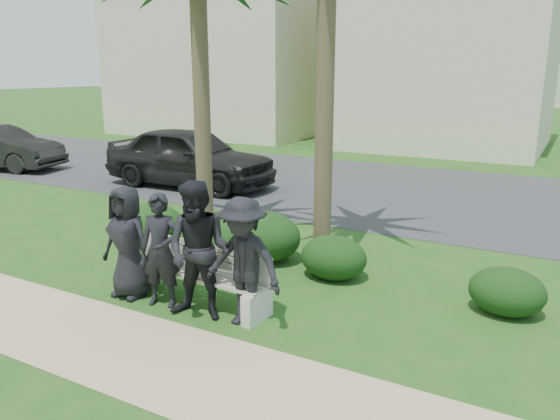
# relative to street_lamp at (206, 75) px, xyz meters

# --- Properties ---
(ground) EXTENTS (160.00, 160.00, 0.00)m
(ground) POSITION_rel_street_lamp_xyz_m (9.00, -12.00, -2.94)
(ground) COLOR #1A5117
(ground) RESTS_ON ground
(footpath) EXTENTS (30.00, 1.60, 0.01)m
(footpath) POSITION_rel_street_lamp_xyz_m (9.00, -13.80, -2.94)
(footpath) COLOR tan
(footpath) RESTS_ON ground
(asphalt_street) EXTENTS (160.00, 8.00, 0.01)m
(asphalt_street) POSITION_rel_street_lamp_xyz_m (9.00, -4.00, -2.94)
(asphalt_street) COLOR #2D2D30
(asphalt_street) RESTS_ON ground
(stucco_bldg_left) EXTENTS (10.40, 8.40, 7.30)m
(stucco_bldg_left) POSITION_rel_street_lamp_xyz_m (-3.00, 6.00, 0.72)
(stucco_bldg_left) COLOR beige
(stucco_bldg_left) RESTS_ON ground
(stucco_bldg_right) EXTENTS (8.40, 8.40, 7.30)m
(stucco_bldg_right) POSITION_rel_street_lamp_xyz_m (8.00, 6.00, 0.72)
(stucco_bldg_right) COLOR beige
(stucco_bldg_right) RESTS_ON ground
(street_lamp) EXTENTS (0.36, 0.36, 4.29)m
(street_lamp) POSITION_rel_street_lamp_xyz_m (0.00, 0.00, 0.00)
(street_lamp) COLOR black
(street_lamp) RESTS_ON ground
(park_bench) EXTENTS (2.28, 0.66, 0.79)m
(park_bench) POSITION_rel_street_lamp_xyz_m (8.86, -12.33, -2.59)
(park_bench) COLOR #AEA292
(park_bench) RESTS_ON ground
(man_a) EXTENTS (0.80, 0.52, 1.61)m
(man_a) POSITION_rel_street_lamp_xyz_m (7.89, -12.62, -2.14)
(man_a) COLOR black
(man_a) RESTS_ON ground
(man_b) EXTENTS (0.66, 0.53, 1.58)m
(man_b) POSITION_rel_street_lamp_xyz_m (8.51, -12.63, -2.15)
(man_b) COLOR black
(man_b) RESTS_ON ground
(man_c) EXTENTS (0.99, 0.83, 1.83)m
(man_c) POSITION_rel_street_lamp_xyz_m (9.21, -12.70, -2.03)
(man_c) COLOR black
(man_c) RESTS_ON ground
(man_d) EXTENTS (1.09, 0.65, 1.67)m
(man_d) POSITION_rel_street_lamp_xyz_m (9.81, -12.59, -2.11)
(man_d) COLOR black
(man_d) RESTS_ON ground
(hedge_b) EXTENTS (1.23, 1.02, 0.80)m
(hedge_b) POSITION_rel_street_lamp_xyz_m (6.57, -10.65, -2.54)
(hedge_b) COLOR #11340E
(hedge_b) RESTS_ON ground
(hedge_c) EXTENTS (1.19, 0.99, 0.78)m
(hedge_c) POSITION_rel_street_lamp_xyz_m (8.05, -10.84, -2.55)
(hedge_c) COLOR #11340E
(hedge_c) RESTS_ON ground
(hedge_d) EXTENTS (1.34, 1.11, 0.87)m
(hedge_d) POSITION_rel_street_lamp_xyz_m (8.76, -10.36, -2.51)
(hedge_d) COLOR #11340E
(hedge_d) RESTS_ON ground
(hedge_e) EXTENTS (1.05, 0.87, 0.69)m
(hedge_e) POSITION_rel_street_lamp_xyz_m (10.15, -10.54, -2.60)
(hedge_e) COLOR #11340E
(hedge_e) RESTS_ON ground
(hedge_f) EXTENTS (0.99, 0.82, 0.65)m
(hedge_f) POSITION_rel_street_lamp_xyz_m (12.69, -10.61, -2.62)
(hedge_f) COLOR #11340E
(hedge_f) RESTS_ON ground
(car_a) EXTENTS (4.90, 2.07, 1.65)m
(car_a) POSITION_rel_street_lamp_xyz_m (3.91, -6.16, -2.12)
(car_a) COLOR black
(car_a) RESTS_ON ground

